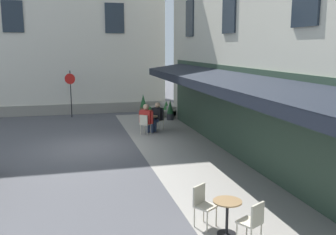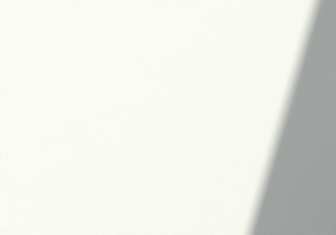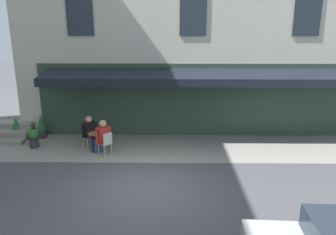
% 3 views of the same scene
% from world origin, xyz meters
% --- Properties ---
extents(ground_plane, '(70.00, 70.00, 0.00)m').
position_xyz_m(ground_plane, '(0.00, 0.00, 0.00)').
color(ground_plane, '#4C4C51').
extents(sidewalk_cafe_terrace, '(20.50, 3.20, 0.01)m').
position_xyz_m(sidewalk_cafe_terrace, '(-3.25, -3.40, 0.00)').
color(sidewalk_cafe_terrace, gray).
rests_on(sidewalk_cafe_terrace, ground_plane).
extents(back_alley_steps, '(2.40, 1.75, 0.60)m').
position_xyz_m(back_alley_steps, '(6.60, -4.59, 0.24)').
color(back_alley_steps, gray).
rests_on(back_alley_steps, ground_plane).
extents(cafe_table_near_entrance, '(0.60, 0.60, 0.75)m').
position_xyz_m(cafe_table_near_entrance, '(2.15, -2.90, 0.49)').
color(cafe_table_near_entrance, black).
rests_on(cafe_table_near_entrance, ground_plane).
extents(cafe_chair_cream_corner_left, '(0.56, 0.56, 0.91)m').
position_xyz_m(cafe_chair_cream_corner_left, '(1.67, -2.49, 0.55)').
color(cafe_chair_cream_corner_left, beige).
rests_on(cafe_chair_cream_corner_left, ground_plane).
extents(cafe_chair_cream_back_row, '(0.56, 0.56, 0.91)m').
position_xyz_m(cafe_chair_cream_back_row, '(2.57, -3.37, 0.55)').
color(cafe_chair_cream_back_row, beige).
rests_on(cafe_chair_cream_back_row, ground_plane).
extents(cafe_table_mid_terrace, '(0.60, 0.60, 0.75)m').
position_xyz_m(cafe_table_mid_terrace, '(-7.92, -2.39, 0.49)').
color(cafe_table_mid_terrace, black).
rests_on(cafe_table_mid_terrace, ground_plane).
extents(cafe_chair_cream_corner_right, '(0.56, 0.56, 0.91)m').
position_xyz_m(cafe_chair_cream_corner_right, '(-7.40, -2.03, 0.55)').
color(cafe_chair_cream_corner_right, beige).
rests_on(cafe_chair_cream_corner_right, ground_plane).
extents(cafe_chair_cream_under_awning, '(0.54, 0.54, 0.91)m').
position_xyz_m(cafe_chair_cream_under_awning, '(-8.47, -2.69, 0.55)').
color(cafe_chair_cream_under_awning, beige).
rests_on(cafe_chair_cream_under_awning, ground_plane).
extents(seated_patron_in_red, '(0.69, 0.68, 1.37)m').
position_xyz_m(seated_patron_in_red, '(1.83, -2.63, 0.73)').
color(seated_patron_in_red, navy).
rests_on(seated_patron_in_red, ground_plane).
extents(seated_companion_in_black, '(0.64, 0.65, 1.32)m').
position_xyz_m(seated_companion_in_black, '(2.43, -3.21, 0.71)').
color(seated_companion_in_black, navy).
rests_on(seated_companion_in_black, ground_plane).
extents(no_parking_sign, '(0.22, 0.56, 2.60)m').
position_xyz_m(no_parking_sign, '(6.94, 0.64, 1.79)').
color(no_parking_sign, black).
rests_on(no_parking_sign, ground_plane).
extents(potted_plant_by_steps, '(0.44, 0.44, 0.88)m').
position_xyz_m(potted_plant_by_steps, '(6.04, -4.58, 0.43)').
color(potted_plant_by_steps, '#4C4C51').
rests_on(potted_plant_by_steps, ground_plane).
extents(potted_plant_entrance_left, '(0.39, 0.39, 1.18)m').
position_xyz_m(potted_plant_entrance_left, '(6.87, -3.41, 0.57)').
color(potted_plant_entrance_left, brown).
rests_on(potted_plant_entrance_left, ground_plane).
extents(potted_plant_entrance_right, '(0.38, 0.38, 1.08)m').
position_xyz_m(potted_plant_entrance_right, '(4.89, -4.51, 0.53)').
color(potted_plant_entrance_right, '#2D2D33').
rests_on(potted_plant_entrance_right, ground_plane).
extents(potted_plant_mid_terrace, '(0.44, 0.44, 0.79)m').
position_xyz_m(potted_plant_mid_terrace, '(4.77, -3.31, 0.42)').
color(potted_plant_mid_terrace, '#2D2D33').
rests_on(potted_plant_mid_terrace, ground_plane).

